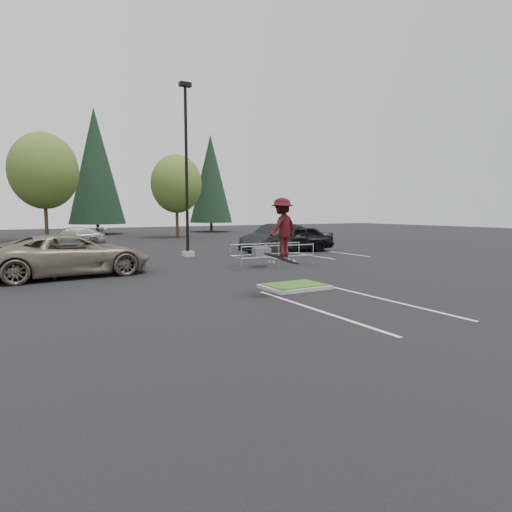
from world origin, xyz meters
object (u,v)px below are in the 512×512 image
car_far_silver (70,238)px  conif_c (211,179)px  conif_b (96,166)px  skateboarder (282,228)px  light_pole (187,180)px  cart_corral (264,252)px  car_r_black (296,238)px  car_l_tan (71,255)px  decid_b (44,173)px  decid_c (176,186)px  car_r_charc (277,238)px

car_far_silver → conif_c: bearing=129.4°
conif_b → skateboarder: (-1.20, -41.50, -5.66)m
light_pole → cart_corral: (1.55, -6.39, -3.86)m
skateboarder → car_far_silver: (-3.80, 23.00, -1.44)m
skateboarder → conif_b: bearing=-111.9°
conif_b → conif_c: size_ratio=1.16×
skateboarder → car_r_black: size_ratio=0.41×
car_l_tan → light_pole: bearing=-59.8°
decid_b → conif_c: bearing=24.1°
cart_corral → skateboarder: size_ratio=1.90×
car_l_tan → car_r_black: size_ratio=1.24×
conif_c → cart_corral: 36.46m
decid_b → cart_corral: 26.73m
light_pole → decid_c: size_ratio=1.21×
skateboarder → car_l_tan: bearing=-76.8°
car_r_charc → decid_b: bearing=-170.0°
conif_b → decid_b: bearing=-121.1°
cart_corral → decid_c: bearing=84.9°
decid_b → decid_c: decid_b is taller
car_l_tan → car_r_black: bearing=-78.1°
conif_b → skateboarder: bearing=-91.7°
conif_b → conif_c: conif_b is taller
car_r_black → car_far_silver: car_r_black is taller
car_r_charc → car_far_silver: (-11.50, 10.50, -0.18)m
decid_c → car_far_silver: size_ratio=1.62×
decid_c → skateboarder: 31.81m
conif_b → car_r_charc: size_ratio=2.56×
conif_b → car_r_charc: 30.51m
decid_b → decid_c: 12.05m
skateboarder → car_r_black: 15.58m
decid_b → skateboarder: decid_b is taller
car_r_black → decid_c: bearing=-160.2°
decid_b → skateboarder: size_ratio=4.54×
car_l_tan → car_far_silver: bearing=-11.1°
light_pole → skateboarder: bearing=-97.5°
conif_b → conif_c: bearing=-4.1°
car_r_black → car_far_silver: (-13.00, 10.50, -0.12)m
decid_b → conif_c: conif_c is taller
car_r_charc → car_r_black: size_ratio=1.11×
car_r_charc → decid_c: bearing=158.2°
decid_c → conif_b: (-5.99, 10.67, 2.59)m
car_l_tan → car_r_black: car_l_tan is taller
decid_c → car_r_charc: (0.51, -18.33, -4.32)m
decid_b → car_r_charc: decid_b is taller
decid_b → decid_c: bearing=-3.3°
light_pole → conif_b: 28.69m
car_r_black → conif_b: bearing=-151.1°
decid_b → conif_b: (6.01, 9.97, 1.81)m
car_r_charc → cart_corral: bearing=-60.4°
car_r_charc → light_pole: bearing=-118.1°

